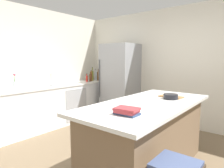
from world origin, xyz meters
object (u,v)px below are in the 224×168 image
at_px(syrup_bottle, 90,77).
at_px(vinegar_bottle, 91,77).
at_px(cookbook_stack, 127,111).
at_px(cutting_board, 171,97).
at_px(whiskey_bottle, 98,76).
at_px(hot_sauce_bottle, 87,78).
at_px(mixing_bowl, 171,96).
at_px(kitchen_island, 147,136).
at_px(paper_towel_roll, 52,79).
at_px(flower_vase, 15,84).
at_px(refrigerator, 120,82).
at_px(soda_bottle, 96,76).
at_px(sink_faucet, 35,80).
at_px(olive_oil_bottle, 92,75).

bearing_deg(syrup_bottle, vinegar_bottle, 124.03).
bearing_deg(cookbook_stack, cutting_board, 91.16).
relative_size(whiskey_bottle, hot_sauce_bottle, 1.50).
height_order(hot_sauce_bottle, cookbook_stack, hot_sauce_bottle).
xyz_separation_m(syrup_bottle, mixing_bowl, (2.62, -1.00, -0.05)).
xyz_separation_m(kitchen_island, vinegar_bottle, (-2.55, 1.50, 0.55)).
xyz_separation_m(paper_towel_roll, syrup_bottle, (0.05, 1.13, -0.03)).
xyz_separation_m(flower_vase, cookbook_stack, (2.63, -0.09, -0.06)).
bearing_deg(cutting_board, cookbook_stack, -88.84).
relative_size(kitchen_island, vinegar_bottle, 7.39).
relative_size(refrigerator, paper_towel_roll, 5.92).
height_order(refrigerator, flower_vase, refrigerator).
distance_m(kitchen_island, whiskey_bottle, 3.15).
distance_m(kitchen_island, mixing_bowl, 0.65).
xyz_separation_m(refrigerator, cutting_board, (1.77, -1.10, 0.00)).
bearing_deg(refrigerator, mixing_bowl, -34.10).
xyz_separation_m(soda_bottle, mixing_bowl, (2.71, -1.29, -0.07)).
bearing_deg(sink_faucet, paper_towel_roll, 82.52).
height_order(soda_bottle, syrup_bottle, soda_bottle).
xyz_separation_m(flower_vase, soda_bottle, (-0.06, 2.25, 0.02)).
relative_size(whiskey_bottle, vinegar_bottle, 1.09).
relative_size(flower_vase, hot_sauce_bottle, 1.49).
distance_m(flower_vase, paper_towel_roll, 0.83).
bearing_deg(soda_bottle, mixing_bowl, -25.53).
bearing_deg(refrigerator, hot_sauce_bottle, -158.99).
distance_m(flower_vase, syrup_bottle, 1.96).
bearing_deg(cutting_board, refrigerator, 148.08).
distance_m(syrup_bottle, mixing_bowl, 2.81).
xyz_separation_m(whiskey_bottle, vinegar_bottle, (-0.00, -0.28, -0.01)).
bearing_deg(hot_sauce_bottle, whiskey_bottle, 92.80).
distance_m(syrup_bottle, cutting_board, 2.72).
xyz_separation_m(olive_oil_bottle, cutting_board, (2.69, -1.06, -0.12)).
bearing_deg(refrigerator, syrup_bottle, -164.49).
distance_m(vinegar_bottle, cutting_board, 2.81).
bearing_deg(paper_towel_roll, refrigerator, 57.84).
height_order(whiskey_bottle, soda_bottle, whiskey_bottle).
height_order(soda_bottle, cookbook_stack, soda_bottle).
distance_m(sink_faucet, flower_vase, 0.45).
xyz_separation_m(vinegar_bottle, cookbook_stack, (2.66, -2.14, -0.06)).
distance_m(whiskey_bottle, soda_bottle, 0.08).
height_order(soda_bottle, hot_sauce_bottle, soda_bottle).
xyz_separation_m(soda_bottle, vinegar_bottle, (0.02, -0.20, -0.01)).
bearing_deg(olive_oil_bottle, refrigerator, 2.22).
bearing_deg(cutting_board, sink_faucet, -166.52).
distance_m(kitchen_island, hot_sauce_bottle, 2.89).
relative_size(vinegar_bottle, cookbook_stack, 1.11).
distance_m(syrup_bottle, hot_sauce_bottle, 0.11).
relative_size(kitchen_island, mixing_bowl, 10.43).
bearing_deg(vinegar_bottle, whiskey_bottle, 89.15).
relative_size(refrigerator, mixing_bowl, 9.12).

